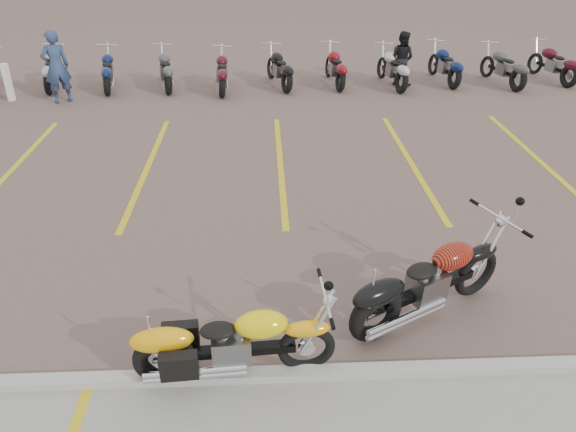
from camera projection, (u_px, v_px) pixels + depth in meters
name	position (u px, v px, depth m)	size (l,w,h in m)	color
ground	(290.00, 276.00, 8.02)	(100.00, 100.00, 0.00)	brown
curb	(298.00, 374.00, 6.24)	(60.00, 0.18, 0.12)	#ADAAA3
parking_stripes	(280.00, 164.00, 11.52)	(38.00, 5.50, 0.01)	gold
yellow_cruiser	(230.00, 345.00, 6.09)	(2.22, 0.37, 0.91)	black
flame_cruiser	(424.00, 285.00, 6.97)	(2.20, 1.29, 1.00)	black
person_a	(56.00, 67.00, 14.76)	(0.69, 0.46, 1.90)	navy
person_b	(402.00, 58.00, 16.35)	(0.75, 0.59, 1.55)	black
bollard	(8.00, 82.00, 15.10)	(0.15, 0.15, 1.00)	white
bg_bike_row	(249.00, 68.00, 16.23)	(19.13, 2.08, 1.10)	black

